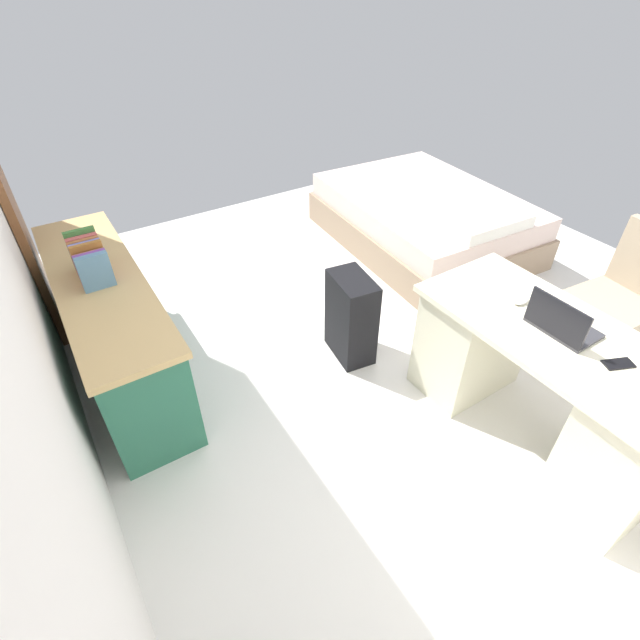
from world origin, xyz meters
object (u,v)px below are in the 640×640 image
object	(u,v)px
cell_phone_near_laptop	(618,364)
figurine_small	(83,248)
desk	(542,384)
computer_mouse	(521,300)
credenza	(114,327)
office_chair	(618,308)
laptop	(561,324)
bed	(424,219)
suitcase_black	(351,318)

from	to	relation	value
cell_phone_near_laptop	figurine_small	distance (m)	2.99
desk	computer_mouse	bearing A→B (deg)	-7.15
credenza	computer_mouse	distance (m)	2.41
office_chair	laptop	bearing A→B (deg)	98.00
bed	suitcase_black	size ratio (longest dim) A/B	3.25
bed	figurine_small	world-z (taller)	figurine_small
figurine_small	credenza	bearing A→B (deg)	-179.72
bed	laptop	xyz separation A→B (m)	(-1.99, 1.01, 0.55)
bed	desk	bearing A→B (deg)	153.31
bed	cell_phone_near_laptop	size ratio (longest dim) A/B	14.61
office_chair	figurine_small	xyz separation A→B (m)	(1.93, 2.77, 0.36)
credenza	computer_mouse	bearing A→B (deg)	-128.73
office_chair	bed	bearing A→B (deg)	-2.03
bed	cell_phone_near_laptop	distance (m)	2.54
computer_mouse	suitcase_black	bearing A→B (deg)	31.14
credenza	suitcase_black	world-z (taller)	credenza
desk	bed	world-z (taller)	desk
laptop	figurine_small	xyz separation A→B (m)	(2.06, 1.82, -0.01)
bed	computer_mouse	world-z (taller)	computer_mouse
desk	credenza	distance (m)	2.54
suitcase_black	cell_phone_near_laptop	xyz separation A→B (m)	(-1.38, -0.49, 0.44)
laptop	cell_phone_near_laptop	bearing A→B (deg)	-174.70
credenza	suitcase_black	size ratio (longest dim) A/B	2.94
desk	bed	distance (m)	2.26
computer_mouse	cell_phone_near_laptop	xyz separation A→B (m)	(-0.56, 0.01, -0.01)
desk	suitcase_black	world-z (taller)	desk
office_chair	suitcase_black	size ratio (longest dim) A/B	1.54
suitcase_black	computer_mouse	size ratio (longest dim) A/B	6.11
bed	laptop	world-z (taller)	laptop
credenza	bed	bearing A→B (deg)	-85.24
suitcase_black	cell_phone_near_laptop	distance (m)	1.53
office_chair	computer_mouse	world-z (taller)	office_chair
figurine_small	cell_phone_near_laptop	bearing A→B (deg)	-141.90
office_chair	credenza	xyz separation A→B (m)	(1.62, 2.77, -0.06)
desk	figurine_small	bearing A→B (deg)	41.18
office_chair	laptop	distance (m)	1.03
suitcase_black	desk	bearing A→B (deg)	-148.87
desk	suitcase_black	distance (m)	1.20
laptop	desk	bearing A→B (deg)	-171.89
office_chair	cell_phone_near_laptop	distance (m)	1.07
desk	suitcase_black	xyz separation A→B (m)	(1.11, 0.47, -0.08)
suitcase_black	figurine_small	bearing A→B (deg)	62.34
figurine_small	desk	bearing A→B (deg)	-138.82
suitcase_black	credenza	bearing A→B (deg)	71.84
office_chair	suitcase_black	xyz separation A→B (m)	(0.95, 1.41, -0.11)
figurine_small	laptop	bearing A→B (deg)	-138.53
bed	figurine_small	xyz separation A→B (m)	(0.07, 2.83, 0.53)
desk	suitcase_black	size ratio (longest dim) A/B	2.36
suitcase_black	cell_phone_near_laptop	bearing A→B (deg)	-152.16
desk	bed	size ratio (longest dim) A/B	0.73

